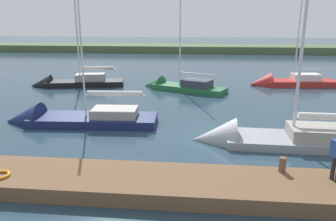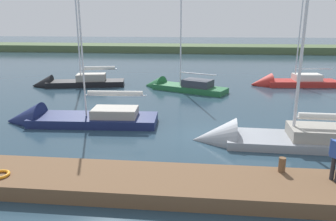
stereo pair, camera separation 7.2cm
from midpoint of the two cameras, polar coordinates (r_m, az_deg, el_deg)
name	(u,v)px [view 1 (the left image)]	position (r m, az deg, el deg)	size (l,w,h in m)	color
ground_plane	(208,137)	(16.43, 6.82, -4.59)	(200.00, 200.00, 0.00)	#263D4C
far_shoreline	(203,52)	(61.56, 6.13, 10.18)	(180.00, 8.00, 2.40)	#4C603D
dock_pier	(211,186)	(11.27, 7.32, -13.01)	(24.78, 2.42, 0.52)	brown
mooring_post_far	(282,164)	(12.14, 19.21, -8.90)	(0.24, 0.24, 0.52)	brown
life_ring_buoy	(0,175)	(12.61, -27.46, -9.96)	(0.66, 0.66, 0.10)	orange
sailboat_near_dock	(285,84)	(30.87, 19.74, 4.46)	(7.76, 2.74, 8.13)	#B22823
sailboat_far_right	(264,141)	(16.07, 16.24, -5.12)	(8.46, 2.53, 9.51)	gray
sailboat_inner_slip	(71,84)	(30.00, -16.62, 4.54)	(8.16, 3.44, 10.24)	black
sailboat_outer_mooring	(67,121)	(19.19, -17.39, -1.74)	(8.61, 2.65, 8.63)	navy
sailboat_mid_channel	(176,87)	(27.40, 1.34, 4.05)	(7.52, 4.78, 9.12)	#236638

